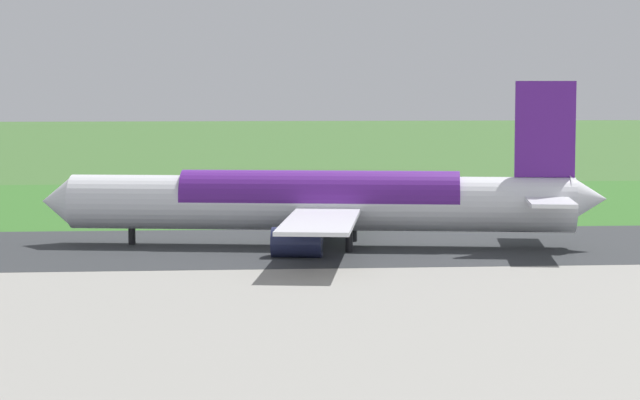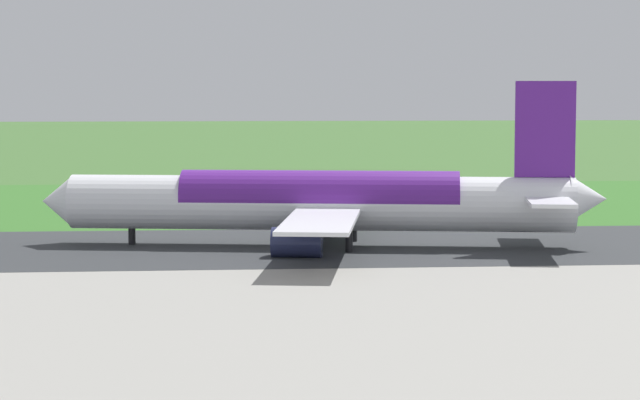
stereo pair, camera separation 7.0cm
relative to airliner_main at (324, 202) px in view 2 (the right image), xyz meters
The scene contains 7 objects.
ground_plane 4.39m from the airliner_main, behind, with size 800.00×800.00×0.00m, color #3D662D.
runway_asphalt 4.36m from the airliner_main, behind, with size 600.00×29.42×0.06m, color #2D3033.
apron_concrete 47.69m from the airliner_main, 90.65° to the left, with size 440.00×110.00×0.05m, color gray.
grass_verge_foreground 37.77m from the airliner_main, 90.82° to the right, with size 600.00×80.00×0.04m, color #346B27.
airliner_main is the anchor object (origin of this frame).
no_stopping_sign 37.35m from the airliner_main, 114.51° to the right, with size 0.60×0.10×2.54m.
traffic_cone_orange 36.32m from the airliner_main, 105.87° to the right, with size 0.40×0.40×0.55m, color orange.
Camera 2 is at (11.39, 121.12, 15.67)m, focal length 72.06 mm.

